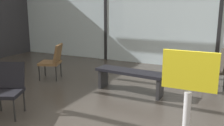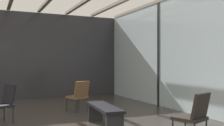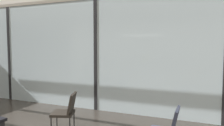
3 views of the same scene
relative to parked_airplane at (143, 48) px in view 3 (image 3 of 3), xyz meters
name	(u,v)px [view 3 (image 3 of 3)]	position (x,y,z in m)	size (l,w,h in m)	color
glass_curtain_wall	(96,55)	(0.02, -5.70, -0.20)	(14.00, 0.08, 3.34)	silver
window_mullion_0	(10,54)	(-3.48, -5.70, -0.20)	(0.10, 0.12, 3.34)	black
window_mullion_1	(96,55)	(0.02, -5.70, -0.20)	(0.10, 0.12, 3.34)	black
parked_airplane	(143,48)	(0.00, 0.00, 0.00)	(14.23, 3.74, 3.74)	silver
lounge_chair_5	(67,109)	(0.13, -7.45, -1.37)	(0.66, 0.63, 0.87)	#28231E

